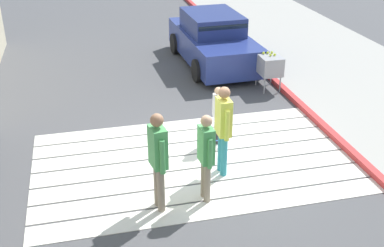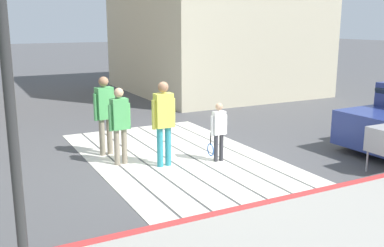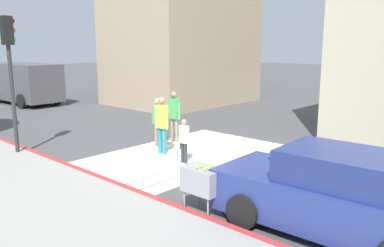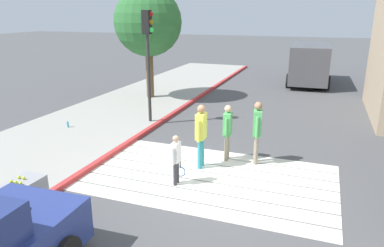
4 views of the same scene
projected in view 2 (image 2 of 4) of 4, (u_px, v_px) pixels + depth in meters
ground_plane at (178, 157)px, 10.10m from camera, size 120.00×120.00×0.00m
crosswalk_stripes at (178, 157)px, 10.10m from camera, size 6.40×3.80×0.01m
curb_painted at (265, 206)px, 7.28m from camera, size 0.16×40.00×0.13m
traffic_light_corner at (2, 17)px, 4.63m from camera, size 0.39×0.28×4.24m
pedestrian_adult_lead at (105, 110)px, 10.06m from camera, size 0.29×0.52×1.81m
pedestrian_adult_trailing at (120, 121)px, 9.39m from camera, size 0.23×0.49×1.66m
pedestrian_adult_side at (164, 118)px, 9.25m from camera, size 0.24×0.53×1.81m
pedestrian_child_with_racket at (218, 129)px, 9.65m from camera, size 0.28×0.40×1.30m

